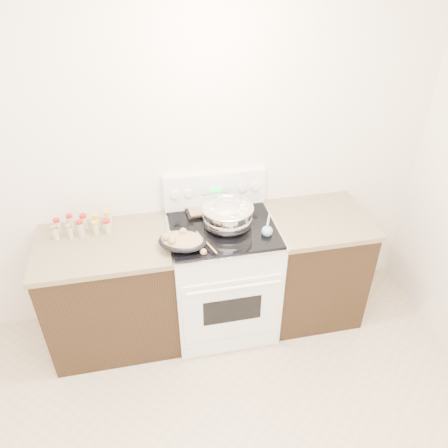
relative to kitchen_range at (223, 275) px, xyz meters
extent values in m
cube|color=white|center=(-0.35, 0.35, 0.86)|extent=(4.00, 0.05, 2.70)
cube|color=black|center=(-0.83, 0.01, -0.05)|extent=(0.90, 0.64, 0.88)
cube|color=brown|center=(-0.83, 0.01, 0.41)|extent=(0.93, 0.67, 0.04)
cube|color=black|center=(0.73, 0.01, -0.05)|extent=(0.70, 0.64, 0.88)
cube|color=brown|center=(0.73, 0.01, 0.41)|extent=(0.73, 0.67, 0.04)
cube|color=white|center=(0.00, 0.00, -0.03)|extent=(0.76, 0.66, 0.92)
cube|color=white|center=(0.00, -0.34, -0.04)|extent=(0.70, 0.01, 0.55)
cube|color=black|center=(0.00, -0.35, -0.04)|extent=(0.42, 0.01, 0.22)
cylinder|color=white|center=(0.00, -0.38, 0.21)|extent=(0.65, 0.02, 0.02)
cube|color=white|center=(0.00, -0.34, -0.41)|extent=(0.70, 0.01, 0.14)
cube|color=silver|center=(0.00, 0.00, 0.44)|extent=(0.78, 0.68, 0.01)
cube|color=black|center=(0.00, 0.00, 0.45)|extent=(0.74, 0.64, 0.01)
cube|color=white|center=(0.00, 0.29, 0.59)|extent=(0.76, 0.07, 0.28)
cylinder|color=white|center=(-0.30, 0.24, 0.61)|extent=(0.06, 0.02, 0.06)
cylinder|color=white|center=(-0.20, 0.24, 0.61)|extent=(0.06, 0.02, 0.06)
cylinder|color=white|center=(0.20, 0.24, 0.61)|extent=(0.06, 0.02, 0.06)
cylinder|color=white|center=(0.30, 0.24, 0.61)|extent=(0.06, 0.02, 0.06)
cube|color=#19E533|center=(0.00, 0.25, 0.61)|extent=(0.09, 0.00, 0.04)
cube|color=silver|center=(-0.08, 0.25, 0.61)|extent=(0.05, 0.00, 0.05)
cube|color=silver|center=(0.08, 0.25, 0.61)|extent=(0.05, 0.00, 0.05)
ellipsoid|color=silver|center=(0.04, -0.01, 0.52)|extent=(0.42, 0.42, 0.21)
cylinder|color=silver|center=(0.04, -0.01, 0.46)|extent=(0.19, 0.19, 0.01)
torus|color=silver|center=(0.04, -0.01, 0.61)|extent=(0.36, 0.36, 0.02)
cylinder|color=silver|center=(0.04, -0.01, 0.55)|extent=(0.34, 0.34, 0.12)
cylinder|color=olive|center=(0.04, -0.01, 0.60)|extent=(0.32, 0.32, 0.00)
cube|color=#FCE9BA|center=(0.09, -0.07, 0.60)|extent=(0.03, 0.03, 0.03)
cube|color=#FCE9BA|center=(0.16, 0.03, 0.60)|extent=(0.03, 0.03, 0.02)
cube|color=#FCE9BA|center=(0.04, 0.04, 0.60)|extent=(0.03, 0.03, 0.02)
cube|color=#FCE9BA|center=(-0.07, -0.02, 0.60)|extent=(0.04, 0.04, 0.03)
cube|color=#FCE9BA|center=(0.15, 0.00, 0.60)|extent=(0.04, 0.04, 0.02)
cube|color=#FCE9BA|center=(-0.01, 0.03, 0.60)|extent=(0.04, 0.04, 0.03)
cube|color=#FCE9BA|center=(0.11, -0.11, 0.60)|extent=(0.03, 0.03, 0.02)
cube|color=#FCE9BA|center=(0.13, -0.04, 0.60)|extent=(0.03, 0.03, 0.02)
cube|color=#FCE9BA|center=(0.11, 0.00, 0.60)|extent=(0.04, 0.04, 0.03)
cube|color=#FCE9BA|center=(0.10, -0.05, 0.60)|extent=(0.03, 0.03, 0.02)
cube|color=#FCE9BA|center=(0.04, -0.14, 0.60)|extent=(0.04, 0.04, 0.02)
cube|color=#FCE9BA|center=(0.13, -0.01, 0.60)|extent=(0.04, 0.04, 0.03)
cube|color=#FCE9BA|center=(0.05, -0.07, 0.60)|extent=(0.03, 0.03, 0.02)
cube|color=#FCE9BA|center=(0.10, -0.06, 0.60)|extent=(0.04, 0.04, 0.03)
cube|color=#FCE9BA|center=(0.05, 0.07, 0.60)|extent=(0.03, 0.03, 0.02)
cube|color=#FCE9BA|center=(0.11, 0.05, 0.60)|extent=(0.03, 0.03, 0.02)
cube|color=#FCE9BA|center=(-0.01, -0.09, 0.60)|extent=(0.03, 0.03, 0.02)
cube|color=#FCE9BA|center=(0.15, -0.06, 0.60)|extent=(0.03, 0.03, 0.02)
ellipsoid|color=black|center=(-0.31, -0.18, 0.49)|extent=(0.38, 0.33, 0.08)
ellipsoid|color=#A38357|center=(-0.31, -0.18, 0.51)|extent=(0.35, 0.30, 0.06)
sphere|color=#A38357|center=(-0.37, -0.19, 0.54)|extent=(0.04, 0.04, 0.04)
sphere|color=#A38357|center=(-0.29, -0.13, 0.54)|extent=(0.05, 0.05, 0.05)
sphere|color=#A38357|center=(-0.37, -0.22, 0.54)|extent=(0.05, 0.05, 0.05)
sphere|color=#A38357|center=(-0.37, -0.20, 0.54)|extent=(0.04, 0.04, 0.04)
sphere|color=#A38357|center=(-0.38, -0.20, 0.54)|extent=(0.04, 0.04, 0.04)
sphere|color=#A38357|center=(-0.37, -0.17, 0.54)|extent=(0.05, 0.05, 0.05)
sphere|color=#A38357|center=(-0.38, -0.13, 0.54)|extent=(0.04, 0.04, 0.04)
sphere|color=#A38357|center=(-0.41, -0.17, 0.54)|extent=(0.06, 0.06, 0.06)
cube|color=black|center=(-0.03, 0.27, 0.46)|extent=(0.44, 0.32, 0.02)
cube|color=#A38357|center=(-0.03, 0.27, 0.48)|extent=(0.39, 0.28, 0.02)
sphere|color=#A38357|center=(0.03, 0.23, 0.49)|extent=(0.03, 0.03, 0.03)
sphere|color=#A38357|center=(0.04, 0.23, 0.49)|extent=(0.04, 0.04, 0.04)
sphere|color=#A38357|center=(0.06, 0.29, 0.49)|extent=(0.03, 0.03, 0.03)
sphere|color=#A38357|center=(-0.10, 0.32, 0.49)|extent=(0.04, 0.04, 0.04)
sphere|color=#A38357|center=(0.01, 0.28, 0.49)|extent=(0.03, 0.03, 0.03)
sphere|color=#A38357|center=(-0.11, 0.30, 0.49)|extent=(0.04, 0.04, 0.04)
sphere|color=#A38357|center=(0.05, 0.28, 0.49)|extent=(0.03, 0.03, 0.03)
sphere|color=#A38357|center=(0.11, 0.18, 0.49)|extent=(0.03, 0.03, 0.03)
sphere|color=#A38357|center=(-0.09, 0.34, 0.49)|extent=(0.04, 0.04, 0.04)
sphere|color=#A38357|center=(-0.05, 0.23, 0.49)|extent=(0.03, 0.03, 0.03)
cylinder|color=tan|center=(-0.15, -0.17, 0.46)|extent=(0.11, 0.27, 0.01)
sphere|color=tan|center=(-0.18, -0.28, 0.47)|extent=(0.04, 0.04, 0.04)
sphere|color=#87B1CA|center=(0.28, -0.16, 0.48)|extent=(0.08, 0.08, 0.08)
cylinder|color=#87B1CA|center=(0.32, -0.06, 0.51)|extent=(0.10, 0.23, 0.07)
cylinder|color=#BFB28C|center=(-1.13, 0.20, 0.48)|extent=(0.04, 0.04, 0.09)
cylinder|color=#B21414|center=(-1.13, 0.20, 0.53)|extent=(0.05, 0.05, 0.02)
cylinder|color=#BFB28C|center=(-1.05, 0.21, 0.48)|extent=(0.04, 0.04, 0.11)
cylinder|color=#B21414|center=(-1.05, 0.21, 0.55)|extent=(0.04, 0.04, 0.02)
cylinder|color=#BFB28C|center=(-0.96, 0.22, 0.48)|extent=(0.05, 0.05, 0.09)
cylinder|color=#B21414|center=(-0.96, 0.22, 0.53)|extent=(0.05, 0.05, 0.02)
cylinder|color=#BFB28C|center=(-0.87, 0.20, 0.48)|extent=(0.04, 0.04, 0.09)
cylinder|color=gold|center=(-0.87, 0.20, 0.53)|extent=(0.05, 0.05, 0.02)
cylinder|color=#BFB28C|center=(-0.78, 0.21, 0.48)|extent=(0.05, 0.05, 0.10)
cylinder|color=gold|center=(-0.78, 0.21, 0.54)|extent=(0.05, 0.05, 0.02)
cylinder|color=#BFB28C|center=(-1.14, 0.11, 0.48)|extent=(0.04, 0.04, 0.09)
cylinder|color=#B2B2B7|center=(-1.14, 0.11, 0.53)|extent=(0.04, 0.04, 0.02)
cylinder|color=#BFB28C|center=(-1.04, 0.11, 0.47)|extent=(0.04, 0.04, 0.09)
cylinder|color=#B2B2B7|center=(-1.04, 0.11, 0.53)|extent=(0.04, 0.04, 0.02)
cylinder|color=#BFB28C|center=(-0.97, 0.11, 0.48)|extent=(0.04, 0.04, 0.11)
cylinder|color=#B21414|center=(-0.97, 0.11, 0.55)|extent=(0.05, 0.05, 0.02)
cylinder|color=#BFB28C|center=(-0.87, 0.12, 0.47)|extent=(0.04, 0.04, 0.09)
cylinder|color=gold|center=(-0.87, 0.12, 0.52)|extent=(0.05, 0.05, 0.02)
cylinder|color=#BFB28C|center=(-0.79, 0.11, 0.48)|extent=(0.04, 0.04, 0.09)
cylinder|color=#B21414|center=(-0.79, 0.11, 0.53)|extent=(0.05, 0.05, 0.02)
camera|label=1|loc=(-0.50, -2.48, 2.21)|focal=35.00mm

